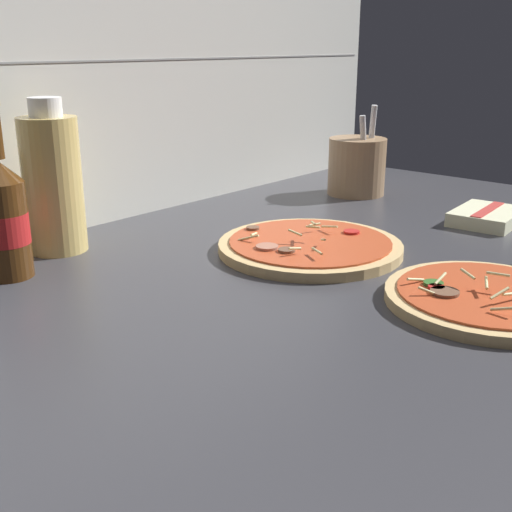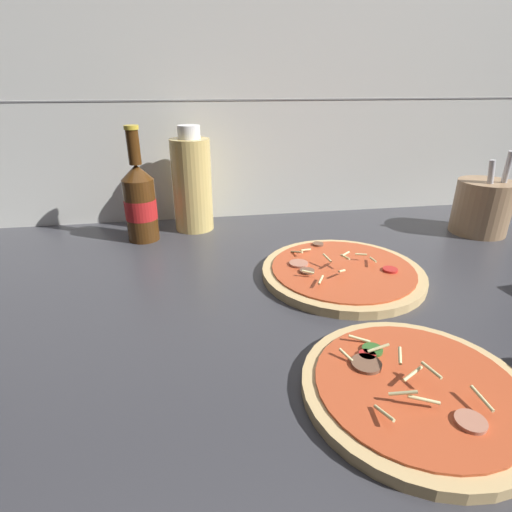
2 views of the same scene
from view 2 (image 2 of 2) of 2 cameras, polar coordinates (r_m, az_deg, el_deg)
name	(u,v)px [view 2 (image 2 of 2)]	position (r cm, az deg, el deg)	size (l,w,h in cm)	color
counter_slab	(292,312)	(62.54, 5.22, -8.00)	(160.00, 90.00, 2.50)	#38383D
tile_backsplash	(248,100)	(97.84, -1.21, 21.43)	(160.00, 1.13, 60.00)	silver
pizza_near	(416,389)	(48.95, 21.83, -17.26)	(24.83, 24.83, 4.04)	tan
pizza_far	(342,272)	(71.33, 12.21, -2.28)	(28.02, 28.02, 4.96)	tan
beer_bottle	(140,201)	(87.38, -16.23, 7.50)	(6.63, 6.63, 23.64)	#47280F
oil_bottle	(192,183)	(91.21, -9.11, 10.19)	(8.71, 8.71, 22.95)	#D6B766
utensil_crock	(482,207)	(101.93, 29.59, 6.13)	(11.85, 11.85, 18.40)	#9E7A56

